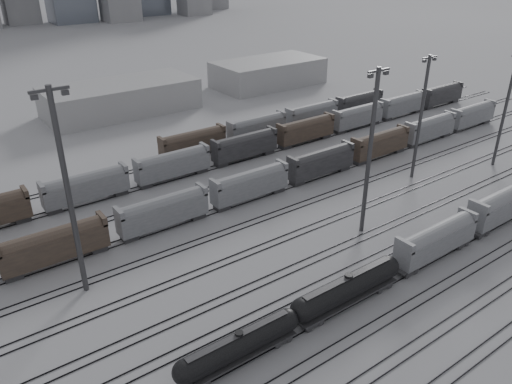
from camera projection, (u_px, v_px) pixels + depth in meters
ground at (346, 312)px, 62.45m from camera, size 900.00×900.00×0.00m
tracks at (262, 249)px, 75.08m from camera, size 220.00×71.50×0.16m
tank_car_a at (239, 345)px, 54.05m from camera, size 16.05×2.68×3.97m
tank_car_b at (348, 288)px, 62.58m from camera, size 17.98×3.00×4.44m
hopper_car_a at (436, 239)px, 71.58m from camera, size 15.24×3.03×5.45m
hopper_car_b at (505, 203)px, 80.84m from camera, size 16.54×3.29×5.92m
light_mast_b at (68, 191)px, 59.97m from camera, size 4.41×0.71×27.57m
light_mast_c at (370, 150)px, 73.97m from camera, size 4.19×0.67×26.17m
light_mast_d at (421, 115)px, 92.95m from camera, size 3.80×0.61×23.78m
light_mast_e at (506, 107)px, 98.47m from camera, size 3.77×0.60×23.54m
bg_string_near at (250, 186)px, 88.58m from camera, size 151.00×3.00×5.60m
bg_string_mid at (245, 147)px, 105.42m from camera, size 151.00×3.00×5.60m
bg_string_far at (285, 122)px, 120.41m from camera, size 66.00×3.00×5.60m
warehouse_mid at (121, 98)px, 134.71m from camera, size 40.00×18.00×8.00m
warehouse_right at (268, 73)px, 161.00m from camera, size 35.00×18.00×8.00m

